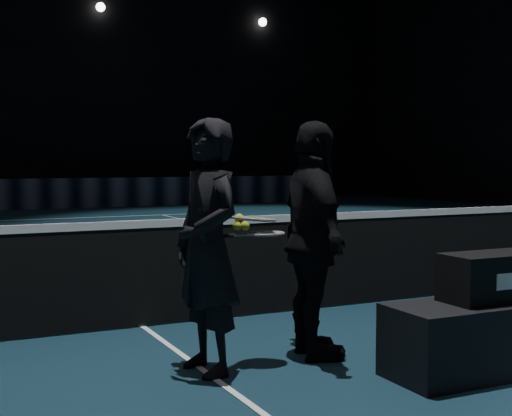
# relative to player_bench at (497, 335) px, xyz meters

# --- Properties ---
(floor) EXTENTS (36.00, 36.00, 0.00)m
(floor) POSITION_rel_player_bench_xyz_m (-1.88, 2.34, -0.25)
(floor) COLOR #0D2431
(floor) RESTS_ON ground
(court_lines) EXTENTS (10.98, 23.78, 0.01)m
(court_lines) POSITION_rel_player_bench_xyz_m (-1.88, 2.34, -0.25)
(court_lines) COLOR white
(court_lines) RESTS_ON floor
(net_mesh) EXTENTS (12.80, 0.02, 0.86)m
(net_mesh) POSITION_rel_player_bench_xyz_m (-1.88, 2.34, 0.20)
(net_mesh) COLOR black
(net_mesh) RESTS_ON floor
(net_tape) EXTENTS (12.80, 0.03, 0.07)m
(net_tape) POSITION_rel_player_bench_xyz_m (-1.88, 2.34, 0.66)
(net_tape) COLOR white
(net_tape) RESTS_ON net_mesh
(player_bench) EXTENTS (1.68, 0.57, 0.50)m
(player_bench) POSITION_rel_player_bench_xyz_m (0.00, 0.00, 0.00)
(player_bench) COLOR black
(player_bench) RESTS_ON floor
(racket_bag) EXTENTS (0.84, 0.36, 0.33)m
(racket_bag) POSITION_rel_player_bench_xyz_m (0.00, 0.00, 0.42)
(racket_bag) COLOR black
(racket_bag) RESTS_ON player_bench
(player_a) EXTENTS (0.51, 0.70, 1.77)m
(player_a) POSITION_rel_player_bench_xyz_m (-1.86, 0.84, 0.64)
(player_a) COLOR black
(player_a) RESTS_ON floor
(player_b) EXTENTS (0.63, 1.10, 1.77)m
(player_b) POSITION_rel_player_bench_xyz_m (-1.01, 0.84, 0.64)
(player_b) COLOR black
(player_b) RESTS_ON floor
(racket_lower) EXTENTS (0.68, 0.22, 0.03)m
(racket_lower) POSITION_rel_player_bench_xyz_m (-1.41, 0.84, 0.70)
(racket_lower) COLOR black
(racket_lower) RESTS_ON player_a
(racket_upper) EXTENTS (0.69, 0.27, 0.10)m
(racket_upper) POSITION_rel_player_bench_xyz_m (-1.46, 0.88, 0.81)
(racket_upper) COLOR black
(racket_upper) RESTS_ON player_b
(tennis_balls) EXTENTS (0.12, 0.10, 0.12)m
(tennis_balls) POSITION_rel_player_bench_xyz_m (-1.60, 0.85, 0.78)
(tennis_balls) COLOR gold
(tennis_balls) RESTS_ON racket_upper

